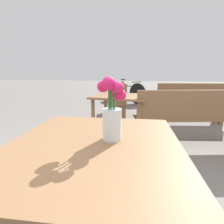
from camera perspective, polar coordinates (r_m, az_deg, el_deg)
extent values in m
cube|color=brown|center=(0.92, -5.78, -10.80)|extent=(0.92, 1.02, 0.03)
cylinder|color=brown|center=(1.55, -15.87, -15.59)|extent=(0.05, 0.05, 0.70)
cylinder|color=brown|center=(1.46, 14.02, -17.54)|extent=(0.05, 0.05, 0.70)
cylinder|color=silver|center=(0.92, 0.00, -4.07)|extent=(0.10, 0.10, 0.17)
cylinder|color=silver|center=(0.93, 0.00, -6.04)|extent=(0.09, 0.09, 0.09)
cylinder|color=#337038|center=(0.91, 0.78, -2.15)|extent=(0.01, 0.01, 0.21)
sphere|color=#D11E60|center=(0.88, 2.76, 5.57)|extent=(0.06, 0.06, 0.06)
cylinder|color=#337038|center=(0.92, 0.43, -1.95)|extent=(0.01, 0.01, 0.21)
sphere|color=#D11E60|center=(0.93, 1.27, 5.73)|extent=(0.05, 0.05, 0.05)
cylinder|color=#337038|center=(0.92, -0.60, -0.07)|extent=(0.01, 0.01, 0.27)
sphere|color=#D11E60|center=(0.92, -1.58, 9.38)|extent=(0.05, 0.05, 0.05)
cylinder|color=#337038|center=(0.91, -1.06, -0.82)|extent=(0.01, 0.01, 0.25)
sphere|color=#D11E60|center=(0.90, -2.98, 8.29)|extent=(0.06, 0.06, 0.06)
cylinder|color=#337038|center=(0.90, -0.21, -0.51)|extent=(0.01, 0.01, 0.27)
sphere|color=#D11E60|center=(0.85, -1.07, 9.28)|extent=(0.07, 0.07, 0.07)
cylinder|color=#337038|center=(0.89, 0.84, -1.12)|extent=(0.01, 0.01, 0.25)
sphere|color=#D11E60|center=(0.84, 2.12, 7.97)|extent=(0.05, 0.05, 0.05)
cylinder|color=orange|center=(1.80, -27.63, -17.51)|extent=(0.03, 0.03, 0.41)
cube|color=brown|center=(4.09, 23.81, 2.96)|extent=(1.47, 0.56, 0.02)
cube|color=brown|center=(3.91, 24.95, 5.56)|extent=(1.43, 0.24, 0.40)
cube|color=brown|center=(3.93, 14.57, -0.05)|extent=(0.10, 0.33, 0.43)
cube|color=brown|center=(4.42, 31.49, -0.16)|extent=(0.10, 0.33, 0.43)
cube|color=brown|center=(4.15, 1.55, 4.21)|extent=(0.61, 1.58, 0.02)
cube|color=brown|center=(4.13, 3.80, 7.08)|extent=(0.29, 1.52, 0.40)
cube|color=brown|center=(3.50, 1.80, -1.24)|extent=(0.33, 0.11, 0.43)
cube|color=brown|center=(4.88, 1.33, 2.89)|extent=(0.33, 0.11, 0.43)
cube|color=brown|center=(2.74, 25.45, -1.72)|extent=(1.75, 0.68, 0.02)
cube|color=brown|center=(2.56, 27.48, 1.92)|extent=(1.69, 0.37, 0.40)
cube|color=brown|center=(2.56, 8.61, -6.86)|extent=(0.12, 0.33, 0.43)
cube|color=brown|center=(2.59, 2.79, 5.12)|extent=(0.86, 0.75, 0.03)
cylinder|color=brown|center=(2.53, -6.14, -3.72)|extent=(0.05, 0.05, 0.71)
cylinder|color=brown|center=(2.35, 8.89, -5.07)|extent=(0.05, 0.05, 0.71)
cylinder|color=brown|center=(3.01, -2.13, -0.91)|extent=(0.05, 0.05, 0.71)
cylinder|color=brown|center=(2.86, 10.48, -1.85)|extent=(0.05, 0.05, 0.71)
cylinder|color=black|center=(6.63, 1.63, 6.79)|extent=(0.56, 0.48, 0.71)
cylinder|color=black|center=(5.91, 8.31, 5.89)|extent=(0.56, 0.48, 0.71)
cube|color=#2D6633|center=(6.23, 4.82, 8.47)|extent=(0.73, 0.61, 0.03)
cylinder|color=#2D6633|center=(6.36, 3.65, 9.54)|extent=(0.02, 0.02, 0.21)
cube|color=black|center=(6.35, 3.67, 10.49)|extent=(0.16, 0.15, 0.04)
cube|color=#2D6633|center=(5.91, 8.06, 9.68)|extent=(0.31, 0.36, 0.02)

